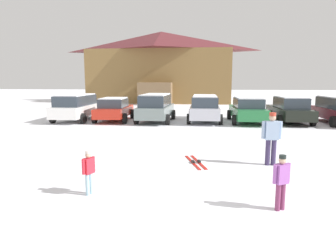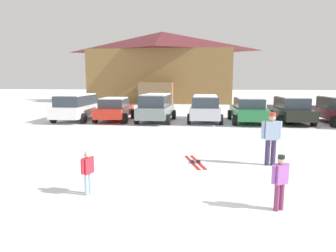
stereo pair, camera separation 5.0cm
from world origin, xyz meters
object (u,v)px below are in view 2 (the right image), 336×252
object	(u,v)px
skier_adult_in_blue_parka	(271,136)
parked_red_sedan	(115,109)
skier_child_in_red_jacket	(88,170)
parked_grey_wagon	(156,107)
parked_white_suv	(77,106)
ski_lodge	(162,67)
parked_black_sedan	(290,109)
skier_child_in_purple_jacket	(280,179)
parked_green_coupe	(248,110)
pair_of_skis	(195,162)
parked_silver_wagon	(205,107)

from	to	relation	value
skier_adult_in_blue_parka	parked_red_sedan	bearing A→B (deg)	127.97
parked_red_sedan	skier_child_in_red_jacket	bearing A→B (deg)	-77.54
parked_red_sedan	parked_grey_wagon	xyz separation A→B (m)	(2.77, -0.16, 0.17)
parked_red_sedan	skier_adult_in_blue_parka	size ratio (longest dim) A/B	2.51
skier_adult_in_blue_parka	parked_white_suv	bearing A→B (deg)	136.12
ski_lodge	parked_white_suv	world-z (taller)	ski_lodge
parked_black_sedan	skier_adult_in_blue_parka	xyz separation A→B (m)	(-3.57, -9.91, 0.11)
parked_white_suv	skier_child_in_red_jacket	bearing A→B (deg)	-67.12
parked_black_sedan	parked_white_suv	bearing A→B (deg)	-179.58
skier_adult_in_blue_parka	skier_child_in_purple_jacket	world-z (taller)	skier_adult_in_blue_parka
parked_green_coupe	pair_of_skis	distance (m)	10.24
parked_grey_wagon	skier_child_in_red_jacket	size ratio (longest dim) A/B	4.19
parked_white_suv	parked_grey_wagon	world-z (taller)	parked_grey_wagon
parked_black_sedan	skier_child_in_red_jacket	distance (m)	15.32
parked_white_suv	parked_grey_wagon	distance (m)	5.33
parked_red_sedan	skier_child_in_purple_jacket	distance (m)	14.92
parked_white_suv	parked_red_sedan	distance (m)	2.56
parked_silver_wagon	skier_child_in_red_jacket	size ratio (longest dim) A/B	4.50
parked_green_coupe	skier_child_in_purple_jacket	world-z (taller)	parked_green_coupe
parked_red_sedan	pair_of_skis	xyz separation A→B (m)	(5.29, -9.72, -0.76)
parked_black_sedan	skier_child_in_red_jacket	xyz separation A→B (m)	(-8.40, -12.81, -0.24)
ski_lodge	parked_silver_wagon	distance (m)	18.98
parked_white_suv	parked_silver_wagon	world-z (taller)	parked_white_suv
parked_grey_wagon	pair_of_skis	world-z (taller)	parked_grey_wagon
ski_lodge	parked_black_sedan	distance (m)	21.08
parked_grey_wagon	pair_of_skis	xyz separation A→B (m)	(2.52, -9.56, -0.93)
skier_adult_in_blue_parka	skier_child_in_red_jacket	xyz separation A→B (m)	(-4.84, -2.90, -0.35)
parked_silver_wagon	skier_child_in_purple_jacket	bearing A→B (deg)	-85.31
parked_green_coupe	skier_child_in_purple_jacket	bearing A→B (deg)	-96.86
skier_child_in_red_jacket	pair_of_skis	world-z (taller)	skier_child_in_red_jacket
parked_white_suv	skier_child_in_purple_jacket	world-z (taller)	parked_white_suv
parked_silver_wagon	parked_green_coupe	size ratio (longest dim) A/B	1.05
skier_adult_in_blue_parka	parked_silver_wagon	bearing A→B (deg)	99.78
parked_silver_wagon	skier_adult_in_blue_parka	world-z (taller)	parked_silver_wagon
skier_adult_in_blue_parka	parked_green_coupe	bearing A→B (deg)	84.44
parked_grey_wagon	skier_child_in_purple_jacket	world-z (taller)	parked_grey_wagon
skier_adult_in_blue_parka	skier_child_in_red_jacket	bearing A→B (deg)	-149.07
parked_grey_wagon	skier_child_in_purple_jacket	xyz separation A→B (m)	(4.24, -13.01, -0.29)
skier_child_in_purple_jacket	pair_of_skis	distance (m)	3.90
ski_lodge	skier_adult_in_blue_parka	distance (m)	29.04
parked_green_coupe	pair_of_skis	xyz separation A→B (m)	(-3.29, -9.66, -0.79)
ski_lodge	parked_silver_wagon	world-z (taller)	ski_lodge
parked_grey_wagon	skier_adult_in_blue_parka	bearing A→B (deg)	-63.18
ski_lodge	skier_child_in_purple_jacket	xyz separation A→B (m)	(5.89, -31.48, -3.65)
parked_green_coupe	skier_child_in_purple_jacket	distance (m)	13.21
parked_black_sedan	pair_of_skis	world-z (taller)	parked_black_sedan
skier_child_in_red_jacket	skier_adult_in_blue_parka	bearing A→B (deg)	30.93
parked_green_coupe	ski_lodge	bearing A→B (deg)	112.13
parked_grey_wagon	parked_green_coupe	xyz separation A→B (m)	(5.82, 0.10, -0.14)
skier_adult_in_blue_parka	pair_of_skis	xyz separation A→B (m)	(-2.35, 0.07, -0.92)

